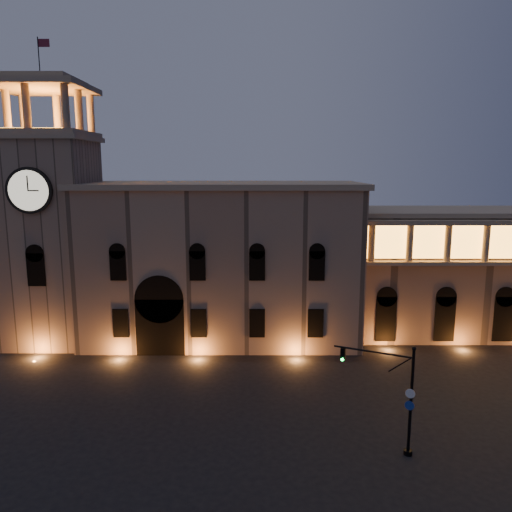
% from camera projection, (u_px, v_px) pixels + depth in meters
% --- Properties ---
extents(ground, '(160.00, 160.00, 0.00)m').
position_uv_depth(ground, '(230.00, 438.00, 36.05)').
color(ground, black).
rests_on(ground, ground).
extents(government_building, '(30.80, 12.80, 17.60)m').
position_uv_depth(government_building, '(221.00, 262.00, 56.06)').
color(government_building, '#8F735D').
rests_on(government_building, ground).
extents(clock_tower, '(9.80, 9.80, 32.40)m').
position_uv_depth(clock_tower, '(52.00, 230.00, 54.49)').
color(clock_tower, '#8F735D').
rests_on(clock_tower, ground).
extents(traffic_light, '(5.20, 2.57, 7.75)m').
position_uv_depth(traffic_light, '(396.00, 396.00, 33.68)').
color(traffic_light, black).
rests_on(traffic_light, ground).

